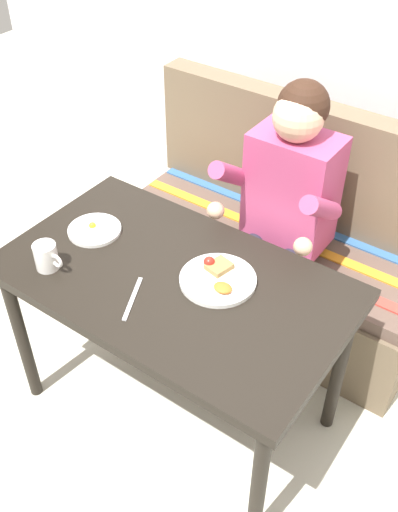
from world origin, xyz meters
TOP-DOWN VIEW (x-y plane):
  - ground_plane at (0.00, 0.00)m, footprint 8.00×8.00m
  - back_wall at (0.00, 1.27)m, footprint 4.40×0.10m
  - table at (0.00, 0.00)m, footprint 1.20×0.70m
  - couch at (0.00, 0.76)m, footprint 1.44×0.56m
  - person at (0.09, 0.59)m, footprint 0.45×0.61m
  - plate_breakfast at (0.13, 0.07)m, footprint 0.26×0.26m
  - plate_eggs at (-0.39, 0.03)m, footprint 0.20×0.20m
  - coffee_mug at (-0.38, -0.21)m, footprint 0.12×0.08m
  - knife at (-0.04, -0.16)m, footprint 0.10×0.19m

SIDE VIEW (x-z plane):
  - ground_plane at x=0.00m, z-range 0.00..0.00m
  - couch at x=0.00m, z-range -0.17..0.83m
  - table at x=0.00m, z-range 0.28..1.01m
  - knife at x=-0.04m, z-range 0.73..0.73m
  - plate_eggs at x=-0.39m, z-range 0.72..0.76m
  - person at x=0.09m, z-range 0.13..1.35m
  - plate_breakfast at x=0.13m, z-range 0.71..0.77m
  - coffee_mug at x=-0.38m, z-range 0.73..0.83m
  - back_wall at x=0.00m, z-range 0.00..2.60m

